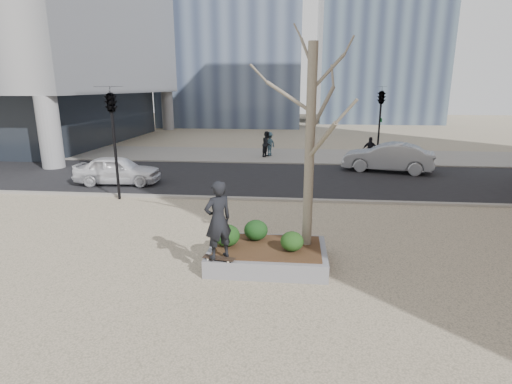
# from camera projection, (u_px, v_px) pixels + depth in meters

# --- Properties ---
(ground) EXTENTS (120.00, 120.00, 0.00)m
(ground) POSITION_uv_depth(u_px,v_px,m) (230.00, 262.00, 10.48)
(ground) COLOR #C1AD8E
(ground) RESTS_ON ground
(street) EXTENTS (60.00, 8.00, 0.02)m
(street) POSITION_uv_depth(u_px,v_px,m) (262.00, 178.00, 20.10)
(street) COLOR black
(street) RESTS_ON ground
(far_sidewalk) EXTENTS (60.00, 6.00, 0.02)m
(far_sidewalk) POSITION_uv_depth(u_px,v_px,m) (271.00, 155.00, 26.83)
(far_sidewalk) COLOR gray
(far_sidewalk) RESTS_ON ground
(planter) EXTENTS (3.00, 2.00, 0.45)m
(planter) POSITION_uv_depth(u_px,v_px,m) (268.00, 256.00, 10.33)
(planter) COLOR gray
(planter) RESTS_ON ground
(planter_mulch) EXTENTS (2.70, 1.70, 0.04)m
(planter_mulch) POSITION_uv_depth(u_px,v_px,m) (268.00, 247.00, 10.27)
(planter_mulch) COLOR #382314
(planter_mulch) RESTS_ON planter
(sycamore_tree) EXTENTS (2.80, 2.80, 6.60)m
(sycamore_tree) POSITION_uv_depth(u_px,v_px,m) (311.00, 116.00, 9.61)
(sycamore_tree) COLOR gray
(sycamore_tree) RESTS_ON planter_mulch
(shrub_left) EXTENTS (0.66, 0.66, 0.56)m
(shrub_left) POSITION_uv_depth(u_px,v_px,m) (227.00, 235.00, 10.24)
(shrub_left) COLOR #1D4014
(shrub_left) RESTS_ON planter_mulch
(shrub_middle) EXTENTS (0.64, 0.64, 0.54)m
(shrub_middle) POSITION_uv_depth(u_px,v_px,m) (256.00, 230.00, 10.65)
(shrub_middle) COLOR #113814
(shrub_middle) RESTS_ON planter_mulch
(shrub_right) EXTENTS (0.58, 0.58, 0.49)m
(shrub_right) POSITION_uv_depth(u_px,v_px,m) (292.00, 241.00, 9.94)
(shrub_right) COLOR #1A4014
(shrub_right) RESTS_ON planter_mulch
(skateboard) EXTENTS (0.80, 0.35, 0.08)m
(skateboard) POSITION_uv_depth(u_px,v_px,m) (219.00, 259.00, 9.52)
(skateboard) COLOR black
(skateboard) RESTS_ON planter
(skateboarder) EXTENTS (0.82, 0.78, 1.88)m
(skateboarder) POSITION_uv_depth(u_px,v_px,m) (218.00, 220.00, 9.27)
(skateboarder) COLOR black
(skateboarder) RESTS_ON skateboard
(police_car) EXTENTS (4.01, 1.83, 1.33)m
(police_car) POSITION_uv_depth(u_px,v_px,m) (118.00, 170.00, 18.72)
(police_car) COLOR white
(police_car) RESTS_ON street
(car_silver) EXTENTS (4.95, 2.76, 1.54)m
(car_silver) POSITION_uv_depth(u_px,v_px,m) (388.00, 157.00, 21.48)
(car_silver) COLOR gray
(car_silver) RESTS_ON street
(pedestrian_a) EXTENTS (0.87, 0.97, 1.66)m
(pedestrian_a) POSITION_uv_depth(u_px,v_px,m) (267.00, 144.00, 26.03)
(pedestrian_a) COLOR black
(pedestrian_a) RESTS_ON far_sidewalk
(pedestrian_b) EXTENTS (1.11, 1.16, 1.58)m
(pedestrian_b) POSITION_uv_depth(u_px,v_px,m) (269.00, 144.00, 26.39)
(pedestrian_b) COLOR #385464
(pedestrian_b) RESTS_ON far_sidewalk
(pedestrian_c) EXTENTS (0.97, 0.56, 1.56)m
(pedestrian_c) POSITION_uv_depth(u_px,v_px,m) (370.00, 150.00, 23.83)
(pedestrian_c) COLOR black
(pedestrian_c) RESTS_ON far_sidewalk
(traffic_light_near) EXTENTS (0.60, 2.48, 4.50)m
(traffic_light_near) POSITION_uv_depth(u_px,v_px,m) (115.00, 144.00, 15.82)
(traffic_light_near) COLOR black
(traffic_light_near) RESTS_ON ground
(traffic_light_far) EXTENTS (0.60, 2.48, 4.50)m
(traffic_light_far) POSITION_uv_depth(u_px,v_px,m) (379.00, 126.00, 23.33)
(traffic_light_far) COLOR black
(traffic_light_far) RESTS_ON ground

